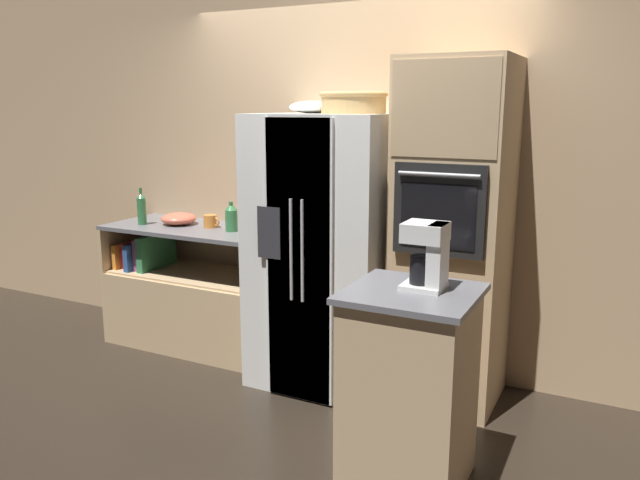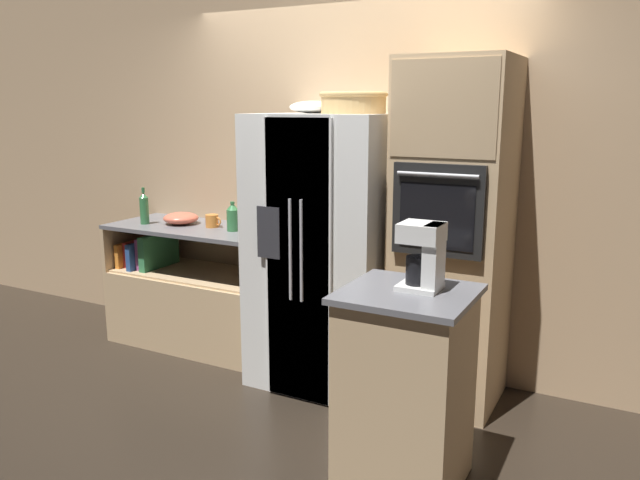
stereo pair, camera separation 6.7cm
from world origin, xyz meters
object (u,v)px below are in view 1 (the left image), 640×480
mug (210,221)px  fruit_bowl (313,107)px  mixing_bowl (179,219)px  refrigerator (328,251)px  wicker_basket (354,102)px  coffee_maker (429,254)px  bottle_tall (142,209)px  wall_oven (453,235)px  bottle_short (231,217)px

mug → fruit_bowl: bearing=-6.0°
mixing_bowl → mug: bearing=1.4°
refrigerator → mixing_bowl: 1.34m
wicker_basket → mixing_bowl: wicker_basket is taller
refrigerator → coffee_maker: size_ratio=5.62×
wicker_basket → mug: size_ratio=3.16×
refrigerator → fruit_bowl: (-0.12, 0.02, 0.93)m
wicker_basket → mixing_bowl: bearing=174.3°
fruit_bowl → bottle_tall: fruit_bowl is taller
refrigerator → wicker_basket: 0.98m
wicker_basket → bottle_tall: (-1.76, 0.02, -0.79)m
refrigerator → wall_oven: size_ratio=0.85×
wall_oven → coffee_maker: size_ratio=6.65×
fruit_bowl → mug: bearing=174.0°
fruit_bowl → bottle_short: size_ratio=1.41×
mug → mixing_bowl: mug is taller
wall_oven → refrigerator: bearing=-173.6°
coffee_maker → fruit_bowl: bearing=140.4°
refrigerator → fruit_bowl: size_ratio=5.86×
wicker_basket → coffee_maker: size_ratio=1.32×
bottle_tall → mug: size_ratio=2.14×
mug → bottle_short: bearing=-10.8°
mixing_bowl → wicker_basket: bearing=-5.7°
mug → coffee_maker: (1.98, -0.98, 0.17)m
mug → mixing_bowl: (-0.29, -0.01, -0.00)m
coffee_maker → bottle_tall: bearing=161.5°
wicker_basket → coffee_maker: wicker_basket is taller
wall_oven → mug: (-1.84, 0.03, -0.08)m
wall_oven → bottle_short: size_ratio=9.74×
refrigerator → fruit_bowl: bearing=168.9°
bottle_tall → mixing_bowl: 0.29m
fruit_bowl → mixing_bowl: 1.47m
fruit_bowl → coffee_maker: (1.06, -0.88, -0.66)m
refrigerator → bottle_tall: (-1.57, -0.02, 0.17)m
bottle_tall → fruit_bowl: bearing=1.6°
bottle_tall → coffee_maker: bearing=-18.5°
fruit_bowl → bottle_short: 1.04m
bottle_short → coffee_maker: coffee_maker is taller
wall_oven → coffee_maker: bearing=-81.6°
refrigerator → bottle_short: refrigerator is taller
wicker_basket → refrigerator: bearing=168.5°
bottle_tall → bottle_short: bearing=7.2°
wicker_basket → coffee_maker: 1.31m
mixing_bowl → refrigerator: bearing=-4.9°
fruit_bowl → bottle_short: bearing=175.5°
wicker_basket → fruit_bowl: 0.32m
wall_oven → coffee_maker: 0.96m
wicker_basket → bottle_short: bearing=173.3°
wall_oven → bottle_tall: bearing=-177.4°
bottle_short → mug: size_ratio=1.63×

